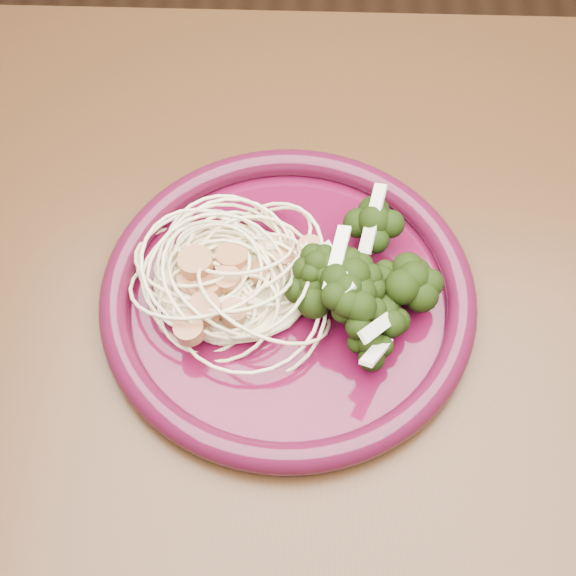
% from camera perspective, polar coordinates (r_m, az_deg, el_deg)
% --- Properties ---
extents(dining_table, '(1.20, 0.80, 0.75)m').
position_cam_1_polar(dining_table, '(0.68, -3.52, -9.46)').
color(dining_table, '#472814').
rests_on(dining_table, ground).
extents(dinner_plate, '(0.34, 0.34, 0.02)m').
position_cam_1_polar(dinner_plate, '(0.61, 0.00, -0.49)').
color(dinner_plate, '#470820').
rests_on(dinner_plate, dining_table).
extents(spaghetti_pile, '(0.14, 0.13, 0.03)m').
position_cam_1_polar(spaghetti_pile, '(0.61, -3.95, 0.82)').
color(spaghetti_pile, '#F7EBB3').
rests_on(spaghetti_pile, dinner_plate).
extents(scallop_cluster, '(0.15, 0.15, 0.04)m').
position_cam_1_polar(scallop_cluster, '(0.58, -4.15, 2.71)').
color(scallop_cluster, '#B07043').
rests_on(scallop_cluster, spaghetti_pile).
extents(broccoli_pile, '(0.11, 0.15, 0.05)m').
position_cam_1_polar(broccoli_pile, '(0.58, 5.00, -0.48)').
color(broccoli_pile, black).
rests_on(broccoli_pile, dinner_plate).
extents(onion_garnish, '(0.08, 0.10, 0.05)m').
position_cam_1_polar(onion_garnish, '(0.56, 5.23, 1.18)').
color(onion_garnish, '#EEEACA').
rests_on(onion_garnish, broccoli_pile).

